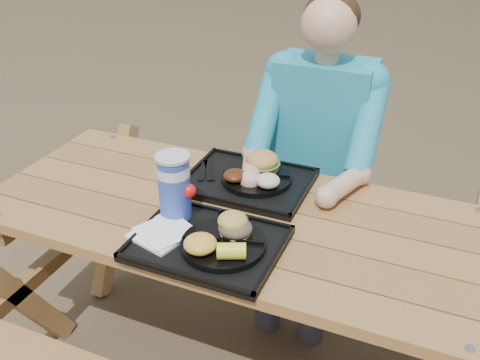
% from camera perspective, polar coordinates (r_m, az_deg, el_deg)
% --- Properties ---
extents(picnic_table, '(1.80, 1.49, 0.75)m').
position_cam_1_polar(picnic_table, '(2.05, 0.00, -12.31)').
color(picnic_table, '#999999').
rests_on(picnic_table, ground).
extents(tray_near, '(0.45, 0.35, 0.02)m').
position_cam_1_polar(tray_near, '(1.66, -3.44, -6.86)').
color(tray_near, black).
rests_on(tray_near, picnic_table).
extents(tray_far, '(0.45, 0.35, 0.02)m').
position_cam_1_polar(tray_far, '(1.98, 0.85, -0.26)').
color(tray_far, black).
rests_on(tray_far, picnic_table).
extents(plate_near, '(0.26, 0.26, 0.02)m').
position_cam_1_polar(plate_near, '(1.63, -1.79, -6.86)').
color(plate_near, black).
rests_on(plate_near, tray_near).
extents(plate_far, '(0.26, 0.26, 0.02)m').
position_cam_1_polar(plate_far, '(1.97, 1.77, 0.21)').
color(plate_far, black).
rests_on(plate_far, tray_far).
extents(napkin_stack, '(0.20, 0.20, 0.02)m').
position_cam_1_polar(napkin_stack, '(1.70, -8.39, -5.59)').
color(napkin_stack, white).
rests_on(napkin_stack, tray_near).
extents(soda_cup, '(0.10, 0.10, 0.21)m').
position_cam_1_polar(soda_cup, '(1.73, -7.01, -0.81)').
color(soda_cup, '#152FA2').
rests_on(soda_cup, tray_near).
extents(condiment_bbq, '(0.06, 0.06, 0.03)m').
position_cam_1_polar(condiment_bbq, '(1.73, -1.55, -4.09)').
color(condiment_bbq, '#310506').
rests_on(condiment_bbq, tray_near).
extents(condiment_mustard, '(0.05, 0.05, 0.03)m').
position_cam_1_polar(condiment_mustard, '(1.72, 0.26, -4.45)').
color(condiment_mustard, yellow).
rests_on(condiment_mustard, tray_near).
extents(sandwich, '(0.10, 0.10, 0.10)m').
position_cam_1_polar(sandwich, '(1.63, -0.51, -4.26)').
color(sandwich, gold).
rests_on(sandwich, plate_near).
extents(mac_cheese, '(0.10, 0.10, 0.05)m').
position_cam_1_polar(mac_cheese, '(1.58, -4.26, -6.80)').
color(mac_cheese, gold).
rests_on(mac_cheese, plate_near).
extents(corn_cob, '(0.11, 0.11, 0.05)m').
position_cam_1_polar(corn_cob, '(1.55, -0.92, -7.59)').
color(corn_cob, yellow).
rests_on(corn_cob, plate_near).
extents(cutlery_far, '(0.11, 0.15, 0.01)m').
position_cam_1_polar(cutlery_far, '(2.04, -3.30, 1.04)').
color(cutlery_far, black).
rests_on(cutlery_far, tray_far).
extents(burger, '(0.13, 0.13, 0.11)m').
position_cam_1_polar(burger, '(1.98, 2.38, 2.56)').
color(burger, '#BB8642').
rests_on(burger, plate_far).
extents(baked_beans, '(0.09, 0.09, 0.04)m').
position_cam_1_polar(baked_beans, '(1.92, -0.55, 0.48)').
color(baked_beans, '#491F0E').
rests_on(baked_beans, plate_far).
extents(potato_salad, '(0.09, 0.09, 0.05)m').
position_cam_1_polar(potato_salad, '(1.89, 3.00, -0.08)').
color(potato_salad, beige).
rests_on(potato_salad, plate_far).
extents(diner, '(0.48, 0.84, 1.28)m').
position_cam_1_polar(diner, '(2.31, 8.24, 0.70)').
color(diner, '#1A9EB9').
rests_on(diner, ground).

